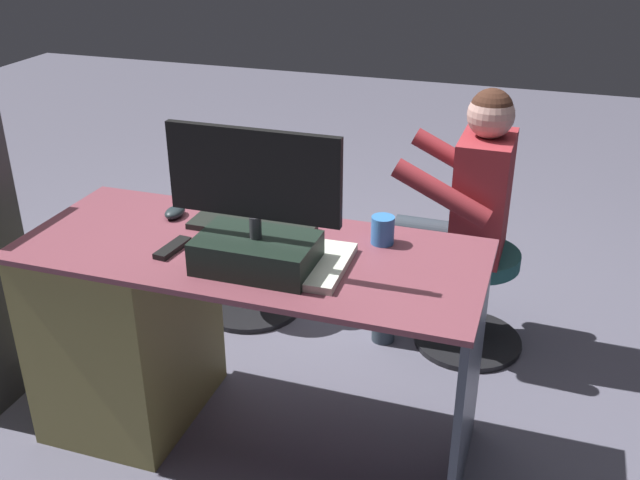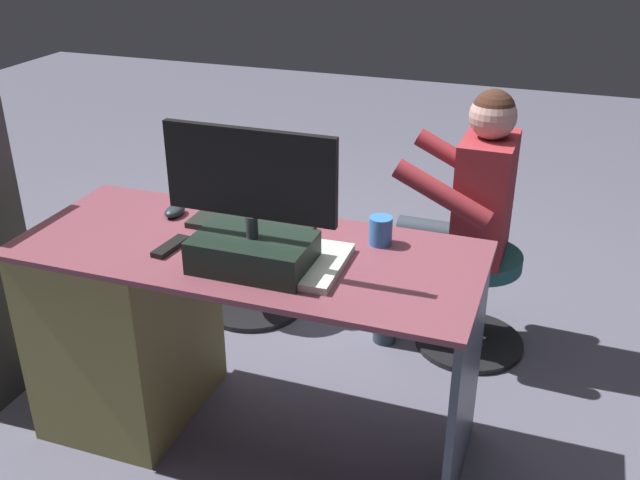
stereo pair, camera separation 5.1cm
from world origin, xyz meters
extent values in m
plane|color=#585768|center=(0.00, 0.00, 0.00)|extent=(10.00, 10.00, 0.00)
cube|color=brown|center=(0.00, 0.44, 0.74)|extent=(1.49, 0.62, 0.02)
cube|color=olive|center=(0.50, 0.44, 0.37)|extent=(0.48, 0.57, 0.73)
cube|color=#47505E|center=(-0.72, 0.44, 0.37)|extent=(0.02, 0.56, 0.73)
cube|color=black|center=(-0.07, 0.56, 0.80)|extent=(0.35, 0.22, 0.10)
cylinder|color=#333338|center=(-0.07, 0.56, 0.89)|extent=(0.04, 0.04, 0.07)
cube|color=black|center=(-0.07, 0.56, 1.05)|extent=(0.52, 0.02, 0.26)
cube|color=black|center=(-0.07, 0.54, 1.05)|extent=(0.48, 0.00, 0.24)
cube|color=black|center=(0.05, 0.31, 0.76)|extent=(0.42, 0.14, 0.02)
ellipsoid|color=#1F292D|center=(0.34, 0.30, 0.77)|extent=(0.06, 0.10, 0.04)
cylinder|color=#3372BF|center=(-0.39, 0.27, 0.80)|extent=(0.07, 0.07, 0.09)
cube|color=black|center=(0.22, 0.53, 0.76)|extent=(0.06, 0.15, 0.02)
cube|color=silver|center=(-0.22, 0.50, 0.77)|extent=(0.23, 0.31, 0.02)
cylinder|color=black|center=(0.38, -0.38, 0.01)|extent=(0.49, 0.49, 0.03)
cylinder|color=gray|center=(0.38, -0.38, 0.20)|extent=(0.04, 0.04, 0.36)
cylinder|color=#44434E|center=(0.38, -0.38, 0.41)|extent=(0.37, 0.37, 0.06)
ellipsoid|color=#D8B17C|center=(0.38, -0.38, 0.54)|extent=(0.19, 0.16, 0.20)
sphere|color=#D8B17C|center=(0.38, -0.38, 0.70)|extent=(0.15, 0.15, 0.15)
sphere|color=beige|center=(0.38, -0.44, 0.69)|extent=(0.06, 0.06, 0.06)
sphere|color=#D8B17C|center=(0.33, -0.38, 0.76)|extent=(0.06, 0.06, 0.06)
sphere|color=#D8B17C|center=(0.43, -0.38, 0.76)|extent=(0.06, 0.06, 0.06)
cylinder|color=#D8B17C|center=(0.29, -0.41, 0.58)|extent=(0.06, 0.15, 0.10)
cylinder|color=#D8B17C|center=(0.47, -0.41, 0.58)|extent=(0.06, 0.15, 0.10)
cylinder|color=#D8B17C|center=(0.33, -0.48, 0.47)|extent=(0.06, 0.12, 0.06)
cylinder|color=#D8B17C|center=(0.43, -0.48, 0.47)|extent=(0.06, 0.12, 0.06)
cylinder|color=black|center=(-0.63, -0.39, 0.01)|extent=(0.46, 0.46, 0.03)
cylinder|color=gray|center=(-0.63, -0.39, 0.20)|extent=(0.04, 0.04, 0.36)
cylinder|color=#275F60|center=(-0.63, -0.39, 0.41)|extent=(0.36, 0.36, 0.06)
cube|color=maroon|center=(-0.63, -0.39, 0.69)|extent=(0.20, 0.32, 0.49)
sphere|color=tan|center=(-0.63, -0.39, 1.01)|extent=(0.18, 0.18, 0.18)
sphere|color=#3D2319|center=(-0.63, -0.39, 1.03)|extent=(0.16, 0.16, 0.16)
cylinder|color=maroon|center=(-0.50, -0.19, 0.76)|extent=(0.39, 0.08, 0.23)
cylinder|color=maroon|center=(-0.49, -0.59, 0.76)|extent=(0.39, 0.08, 0.23)
cylinder|color=#2E3944|center=(-0.46, -0.30, 0.46)|extent=(0.36, 0.12, 0.11)
cylinder|color=#2E3944|center=(-0.28, -0.30, 0.22)|extent=(0.10, 0.10, 0.44)
cylinder|color=#2E3944|center=(-0.45, -0.48, 0.46)|extent=(0.36, 0.12, 0.11)
cylinder|color=#2E3944|center=(-0.28, -0.47, 0.22)|extent=(0.10, 0.10, 0.44)
camera|label=1|loc=(-0.85, 2.32, 1.78)|focal=40.77mm
camera|label=2|loc=(-0.90, 2.30, 1.78)|focal=40.77mm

